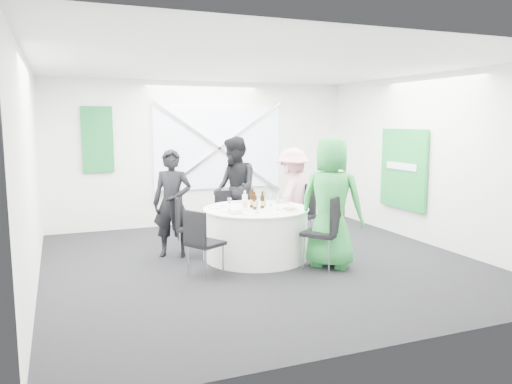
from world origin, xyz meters
name	(u,v)px	position (x,y,z in m)	size (l,w,h in m)	color
floor	(261,261)	(0.00, 0.00, 0.00)	(6.00, 6.00, 0.00)	black
ceiling	(261,65)	(0.00, 0.00, 2.80)	(6.00, 6.00, 0.00)	white
wall_back	(204,153)	(0.00, 3.00, 1.40)	(6.00, 6.00, 0.00)	white
wall_front	(392,195)	(0.00, -3.00, 1.40)	(6.00, 6.00, 0.00)	white
wall_left	(31,174)	(-3.00, 0.00, 1.40)	(6.00, 6.00, 0.00)	white
wall_right	(430,160)	(3.00, 0.00, 1.40)	(6.00, 6.00, 0.00)	white
window_panel	(219,148)	(0.30, 2.96, 1.50)	(2.60, 0.03, 1.60)	silver
window_brace_a	(219,148)	(0.30, 2.92, 1.50)	(0.05, 0.05, 3.16)	silver
window_brace_b	(219,148)	(0.30, 2.92, 1.50)	(0.05, 0.05, 3.16)	silver
green_banner	(98,140)	(-2.00, 2.95, 1.70)	(0.55, 0.04, 1.20)	#125B28
green_sign	(403,169)	(2.94, 0.60, 1.20)	(0.05, 1.20, 1.40)	#198C34
banquet_table	(256,233)	(0.00, 0.20, 0.38)	(1.56, 1.56, 0.76)	silver
chair_back	(228,213)	(-0.09, 1.23, 0.51)	(0.43, 0.44, 0.88)	black
chair_back_left	(187,222)	(-0.95, 0.60, 0.55)	(0.56, 0.55, 0.93)	black
chair_back_right	(300,210)	(0.95, 0.64, 0.60)	(0.62, 0.61, 1.01)	black
chair_front_right	(328,226)	(0.71, -0.70, 0.61)	(0.65, 0.66, 1.03)	black
chair_front_left	(201,238)	(-1.01, -0.39, 0.52)	(0.56, 0.55, 0.89)	black
person_man_back_left	(172,203)	(-1.13, 0.77, 0.81)	(0.59, 0.39, 1.62)	black
person_man_back	(235,189)	(0.06, 1.33, 0.89)	(0.87, 0.48, 1.79)	black
person_woman_pink	(292,197)	(0.88, 0.78, 0.80)	(1.03, 0.48, 1.60)	pink
person_woman_green	(331,202)	(0.81, -0.60, 0.92)	(0.90, 0.58, 1.83)	green
plate_back	(242,202)	(-0.01, 0.77, 0.77)	(0.25, 0.25, 0.01)	white
plate_back_left	(217,207)	(-0.52, 0.47, 0.77)	(0.28, 0.28, 0.01)	white
plate_back_right	(280,202)	(0.53, 0.49, 0.78)	(0.25, 0.25, 0.04)	white
plate_front_right	(289,209)	(0.37, -0.17, 0.78)	(0.26, 0.26, 0.04)	white
plate_front_left	(235,212)	(-0.42, -0.06, 0.77)	(0.27, 0.27, 0.01)	white
napkin	(235,211)	(-0.44, -0.13, 0.80)	(0.16, 0.11, 0.05)	silver
beer_bottle_a	(252,201)	(-0.04, 0.27, 0.86)	(0.06, 0.06, 0.27)	#3B1B0A
beer_bottle_b	(253,200)	(0.00, 0.33, 0.87)	(0.06, 0.06, 0.28)	#3B1B0A
beer_bottle_c	(262,202)	(0.09, 0.16, 0.85)	(0.06, 0.06, 0.25)	#3B1B0A
beer_bottle_d	(255,203)	(-0.06, 0.10, 0.86)	(0.06, 0.06, 0.26)	#3B1B0A
green_water_bottle	(263,198)	(0.16, 0.30, 0.88)	(0.08, 0.08, 0.30)	green
clear_water_bottle	(245,203)	(-0.21, 0.09, 0.87)	(0.08, 0.08, 0.29)	white
wine_glass_a	(284,200)	(0.37, 0.00, 0.88)	(0.07, 0.07, 0.17)	white
wine_glass_b	(230,201)	(-0.40, 0.23, 0.88)	(0.07, 0.07, 0.17)	white
wine_glass_c	(257,204)	(-0.12, -0.14, 0.88)	(0.07, 0.07, 0.17)	white
wine_glass_d	(278,201)	(0.24, -0.05, 0.88)	(0.07, 0.07, 0.17)	white
wine_glass_e	(271,197)	(0.31, 0.36, 0.88)	(0.07, 0.07, 0.17)	white
fork_a	(250,202)	(0.12, 0.76, 0.76)	(0.01, 0.15, 0.01)	silver
knife_a	(233,203)	(-0.18, 0.75, 0.76)	(0.01, 0.15, 0.01)	silver
fork_b	(224,212)	(-0.55, 0.03, 0.76)	(0.01, 0.15, 0.01)	silver
knife_b	(244,215)	(-0.36, -0.25, 0.76)	(0.01, 0.15, 0.01)	silver
fork_c	(222,205)	(-0.40, 0.62, 0.76)	(0.01, 0.15, 0.01)	silver
knife_c	(217,209)	(-0.57, 0.29, 0.76)	(0.01, 0.15, 0.01)	silver
fork_d	(287,204)	(0.56, 0.32, 0.76)	(0.01, 0.15, 0.01)	silver
knife_d	(269,202)	(0.39, 0.62, 0.76)	(0.01, 0.15, 0.01)	silver
fork_e	(290,212)	(0.33, -0.27, 0.76)	(0.01, 0.15, 0.01)	silver
knife_e	(295,209)	(0.51, -0.07, 0.76)	(0.01, 0.15, 0.01)	silver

